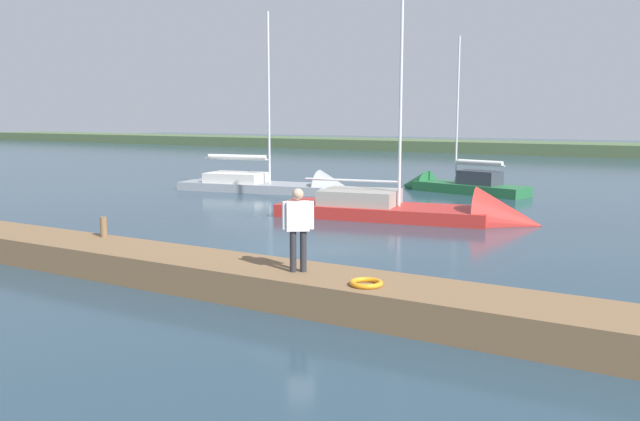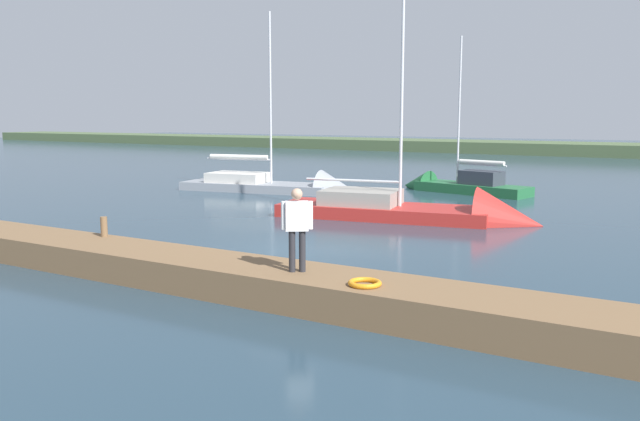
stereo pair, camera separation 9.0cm
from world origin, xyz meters
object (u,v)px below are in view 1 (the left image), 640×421
object	(u,v)px
mooring_post_near	(104,227)
sailboat_behind_pier	(452,187)
person_on_dock	(298,223)
sailboat_near_dock	(285,190)
sailboat_mid_channel	(430,217)
life_ring_buoy	(366,283)

from	to	relation	value
mooring_post_near	sailboat_behind_pier	size ratio (longest dim) A/B	0.06
sailboat_behind_pier	person_on_dock	world-z (taller)	sailboat_behind_pier
sailboat_near_dock	sailboat_mid_channel	bearing A→B (deg)	-36.00
sailboat_mid_channel	person_on_dock	xyz separation A→B (m)	(-1.55, 12.03, 1.63)
mooring_post_near	life_ring_buoy	world-z (taller)	mooring_post_near
mooring_post_near	life_ring_buoy	size ratio (longest dim) A/B	0.83
sailboat_mid_channel	sailboat_behind_pier	world-z (taller)	sailboat_mid_channel
life_ring_buoy	mooring_post_near	bearing A→B (deg)	-6.97
sailboat_mid_channel	person_on_dock	size ratio (longest dim) A/B	6.75
sailboat_behind_pier	sailboat_near_dock	xyz separation A→B (m)	(7.45, 4.66, -0.12)
sailboat_near_dock	person_on_dock	distance (m)	20.47
mooring_post_near	sailboat_mid_channel	bearing A→B (deg)	-114.58
life_ring_buoy	person_on_dock	bearing A→B (deg)	-9.68
sailboat_mid_channel	sailboat_near_dock	bearing A→B (deg)	143.90
life_ring_buoy	sailboat_near_dock	bearing A→B (deg)	-52.71
sailboat_near_dock	person_on_dock	world-z (taller)	sailboat_near_dock
person_on_dock	life_ring_buoy	bearing A→B (deg)	46.20
sailboat_behind_pier	sailboat_mid_channel	bearing A→B (deg)	117.70
life_ring_buoy	sailboat_mid_channel	xyz separation A→B (m)	(3.29, -12.33, -0.65)
mooring_post_near	sailboat_near_dock	world-z (taller)	sailboat_near_dock
mooring_post_near	sailboat_near_dock	size ratio (longest dim) A/B	0.05
sailboat_near_dock	person_on_dock	bearing A→B (deg)	-65.57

